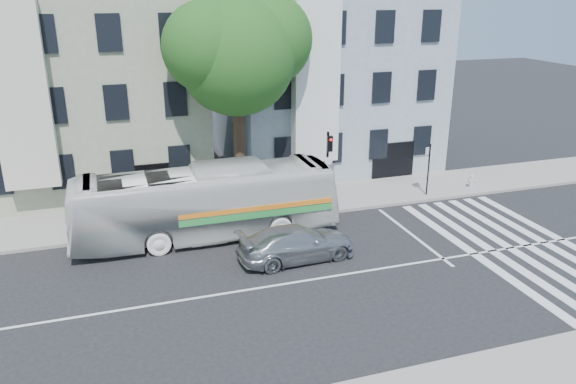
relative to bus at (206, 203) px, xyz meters
name	(u,v)px	position (x,y,z in m)	size (l,w,h in m)	color
ground	(293,283)	(2.33, -5.20, -1.62)	(120.00, 120.00, 0.00)	black
sidewalk_far	(243,207)	(2.33, 2.80, -1.55)	(80.00, 4.00, 0.15)	gray
building_left	(86,86)	(-4.67, 9.80, 3.88)	(12.00, 10.00, 11.00)	gray
building_right	(324,74)	(9.33, 9.80, 3.88)	(12.00, 10.00, 11.00)	#85949F
street_tree	(236,49)	(2.39, 3.54, 6.21)	(7.30, 5.90, 11.10)	#2D2116
bus	(206,203)	(0.00, 0.00, 0.00)	(11.64, 2.72, 3.24)	silver
sedan	(297,243)	(3.09, -3.33, -0.92)	(4.83, 1.96, 1.40)	#ABACB2
hedge	(183,216)	(-0.85, 1.60, -1.12)	(8.50, 0.84, 0.70)	#25541B
traffic_signal	(328,159)	(6.55, 1.97, 0.87)	(0.40, 0.52, 3.85)	black
fire_hydrant	(472,181)	(15.00, 1.73, -1.09)	(0.41, 0.24, 0.75)	#B1B2AD
far_sign_pole	(429,163)	(12.02, 1.49, 0.28)	(0.48, 0.25, 2.80)	black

